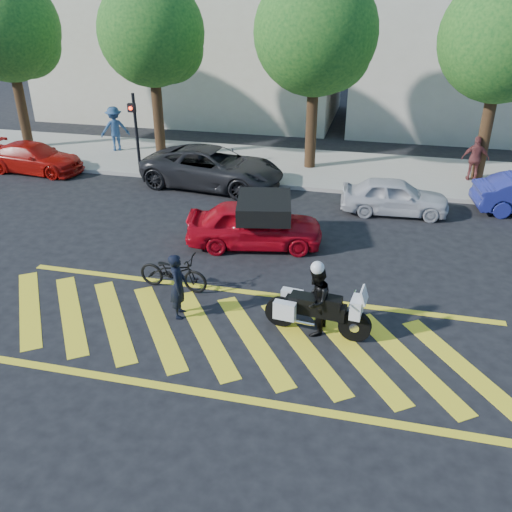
% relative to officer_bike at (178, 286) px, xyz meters
% --- Properties ---
extents(ground, '(90.00, 90.00, 0.00)m').
position_rel_officer_bike_xyz_m(ground, '(1.37, -0.53, -0.79)').
color(ground, black).
rests_on(ground, ground).
extents(sidewalk, '(60.00, 5.00, 0.15)m').
position_rel_officer_bike_xyz_m(sidewalk, '(1.37, 11.47, -0.71)').
color(sidewalk, '#9E998E').
rests_on(sidewalk, ground).
extents(crosswalk, '(12.33, 4.00, 0.01)m').
position_rel_officer_bike_xyz_m(crosswalk, '(1.33, -0.53, -0.78)').
color(crosswalk, yellow).
rests_on(crosswalk, ground).
extents(building_left, '(16.00, 8.00, 10.00)m').
position_rel_officer_bike_xyz_m(building_left, '(-6.63, 20.47, 4.21)').
color(building_left, beige).
rests_on(building_left, ground).
extents(tree_far_left, '(4.40, 4.40, 7.41)m').
position_rel_officer_bike_xyz_m(tree_far_left, '(-11.50, 11.53, 4.26)').
color(tree_far_left, black).
rests_on(tree_far_left, ground).
extents(tree_left, '(4.20, 4.20, 7.26)m').
position_rel_officer_bike_xyz_m(tree_left, '(-5.00, 11.53, 4.21)').
color(tree_left, black).
rests_on(tree_left, ground).
extents(tree_center, '(4.60, 4.60, 7.56)m').
position_rel_officer_bike_xyz_m(tree_center, '(1.50, 11.53, 4.31)').
color(tree_center, black).
rests_on(tree_center, ground).
extents(tree_right, '(4.40, 4.40, 7.41)m').
position_rel_officer_bike_xyz_m(tree_right, '(8.00, 11.53, 4.26)').
color(tree_right, black).
rests_on(tree_right, ground).
extents(signal_pole, '(0.28, 0.43, 3.20)m').
position_rel_officer_bike_xyz_m(signal_pole, '(-5.13, 9.20, 1.13)').
color(signal_pole, black).
rests_on(signal_pole, ground).
extents(officer_bike, '(0.50, 0.65, 1.58)m').
position_rel_officer_bike_xyz_m(officer_bike, '(0.00, 0.00, 0.00)').
color(officer_bike, black).
rests_on(officer_bike, ground).
extents(bicycle, '(1.87, 0.79, 0.96)m').
position_rel_officer_bike_xyz_m(bicycle, '(-0.58, 1.12, -0.31)').
color(bicycle, black).
rests_on(bicycle, ground).
extents(police_motorcycle, '(2.38, 0.82, 1.05)m').
position_rel_officer_bike_xyz_m(police_motorcycle, '(3.15, 0.05, -0.22)').
color(police_motorcycle, black).
rests_on(police_motorcycle, ground).
extents(officer_moto, '(0.71, 0.86, 1.63)m').
position_rel_officer_bike_xyz_m(officer_moto, '(3.14, 0.04, 0.03)').
color(officer_moto, black).
rests_on(officer_moto, ground).
extents(red_convertible, '(4.15, 2.30, 1.34)m').
position_rel_officer_bike_xyz_m(red_convertible, '(0.83, 4.03, -0.12)').
color(red_convertible, red).
rests_on(red_convertible, ground).
extents(parked_left, '(4.12, 1.88, 1.17)m').
position_rel_officer_bike_xyz_m(parked_left, '(-9.43, 8.67, -0.20)').
color(parked_left, '#B5100B').
rests_on(parked_left, ground).
extents(parked_mid_left, '(5.55, 3.06, 1.47)m').
position_rel_officer_bike_xyz_m(parked_mid_left, '(-1.88, 8.67, -0.05)').
color(parked_mid_left, black).
rests_on(parked_mid_left, ground).
extents(parked_mid_right, '(3.58, 1.61, 1.19)m').
position_rel_officer_bike_xyz_m(parked_mid_right, '(4.78, 7.51, -0.19)').
color(parked_mid_right, silver).
rests_on(parked_mid_right, ground).
extents(pedestrian_left, '(1.43, 1.27, 1.92)m').
position_rel_officer_bike_xyz_m(pedestrian_left, '(-7.41, 11.86, 0.32)').
color(pedestrian_left, navy).
rests_on(pedestrian_left, sidewalk).
extents(pedestrian_right, '(0.99, 0.42, 1.69)m').
position_rel_officer_bike_xyz_m(pedestrian_right, '(7.66, 11.20, 0.20)').
color(pedestrian_right, brown).
rests_on(pedestrian_right, sidewalk).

